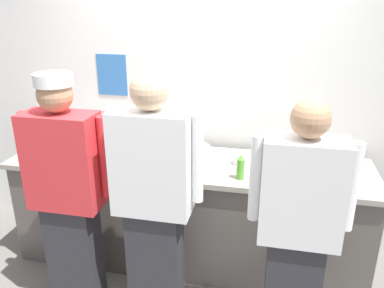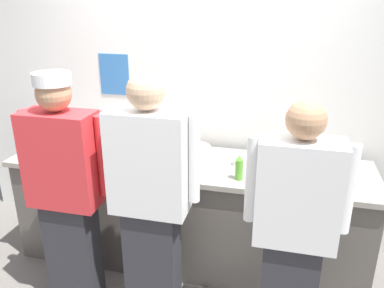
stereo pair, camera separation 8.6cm
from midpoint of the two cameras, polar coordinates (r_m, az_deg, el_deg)
ground_plane at (r=3.19m, az=-1.53°, el=-20.27°), size 9.00×9.00×0.00m
wall_back at (r=3.33m, az=2.26°, el=8.13°), size 4.42×0.11×2.73m
prep_counter at (r=3.22m, az=0.22°, el=-9.89°), size 2.82×0.72×0.89m
chef_near_left at (r=2.70m, az=-17.19°, el=-6.49°), size 0.61×0.24×1.68m
chef_center at (r=2.47m, az=-5.16°, el=-8.03°), size 0.62×0.24×1.71m
chef_far_right at (r=2.35m, az=15.87°, el=-11.99°), size 0.59×0.24×1.61m
plate_stack_front at (r=3.12m, az=-11.01°, el=-1.38°), size 0.22×0.22×0.08m
plate_stack_rear at (r=3.12m, az=1.48°, el=-1.05°), size 0.22×0.22×0.08m
mixing_bowl_steel at (r=2.98m, az=15.59°, el=-2.63°), size 0.31×0.31×0.11m
sheet_tray at (r=3.39m, az=-15.22°, el=-0.49°), size 0.48×0.43×0.02m
squeeze_bottle_primary at (r=2.77m, az=0.51°, el=-2.82°), size 0.06×0.06×0.19m
squeeze_bottle_secondary at (r=2.73m, az=7.87°, el=-3.50°), size 0.06×0.06×0.18m
squeeze_bottle_spare at (r=2.98m, az=23.61°, el=-2.72°), size 0.05×0.05×0.21m
ramekin_green_sauce at (r=2.81m, az=18.82°, el=-5.12°), size 0.10×0.10×0.04m
ramekin_yellow_sauce at (r=2.99m, az=7.76°, el=-2.62°), size 0.10×0.10×0.04m
ramekin_red_sauce at (r=2.95m, az=-1.91°, el=-2.72°), size 0.10×0.10×0.04m
chefs_knife at (r=3.24m, az=-6.57°, el=-1.02°), size 0.28×0.03×0.02m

